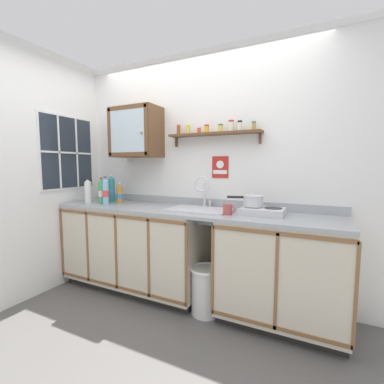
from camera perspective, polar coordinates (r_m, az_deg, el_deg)
The scene contains 22 objects.
floor at distance 2.73m, azimuth -4.07°, elevation -24.39°, with size 5.92×5.92×0.00m, color #565451.
back_wall at distance 2.89m, azimuth 1.63°, elevation 4.44°, with size 3.52×0.07×2.59m.
side_wall_left at distance 3.18m, azimuth -31.28°, elevation 3.56°, with size 0.05×3.36×2.59m, color white.
lower_cabinet_run at distance 3.08m, azimuth -12.16°, elevation -11.62°, with size 1.62×0.61×0.91m.
lower_cabinet_run_right at distance 2.49m, azimuth 18.76°, elevation -16.05°, with size 1.05×0.61×0.91m.
countertop at distance 2.63m, azimuth -1.34°, elevation -4.08°, with size 2.88×0.63×0.03m, color #9EA3A8.
backsplash at distance 2.88m, azimuth 1.33°, elevation -2.11°, with size 2.88×0.02×0.08m, color #9EA3A8.
sink at distance 2.61m, azimuth 1.65°, elevation -4.15°, with size 0.60×0.43×0.44m.
hot_plate_stove at distance 2.42m, azimuth 14.98°, elevation -4.02°, with size 0.37×0.28×0.07m.
saucepan at distance 2.44m, azimuth 13.01°, elevation -1.77°, with size 0.32×0.18×0.10m.
bottle_juice_amber_0 at distance 3.20m, azimuth -15.37°, elevation -0.38°, with size 0.07×0.07×0.24m.
bottle_water_blue_1 at distance 3.10m, azimuth -18.14°, elevation 0.07°, with size 0.07×0.07×0.31m.
bottle_water_clear_2 at distance 3.39m, azimuth -18.48°, elevation -0.19°, with size 0.07×0.07×0.22m.
bottle_opaque_white_3 at distance 3.28m, azimuth -21.52°, elevation 0.09°, with size 0.08×0.08×0.30m.
bottle_soda_green_4 at distance 3.19m, azimuth -18.95°, elevation 0.06°, with size 0.07×0.07×0.30m.
bottle_detergent_teal_5 at distance 3.29m, azimuth -16.95°, elevation 0.52°, with size 0.07×0.07×0.33m.
mug at distance 2.36m, azimuth 7.75°, elevation -3.70°, with size 0.12×0.08×0.10m.
wall_cabinet at distance 3.11m, azimuth -11.95°, elevation 12.45°, with size 0.55×0.34×0.55m.
spice_shelf at distance 2.74m, azimuth 4.75°, elevation 12.72°, with size 0.98×0.14×0.23m.
warning_sign at distance 2.77m, azimuth 6.11°, elevation 5.32°, with size 0.18×0.01×0.22m.
window at distance 3.41m, azimuth -25.27°, elevation 7.67°, with size 0.03×0.71×0.85m.
trash_bin at distance 2.60m, azimuth 3.06°, elevation -20.27°, with size 0.30×0.30×0.44m.
Camera 1 is at (1.19, -2.04, 1.37)m, focal length 24.70 mm.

